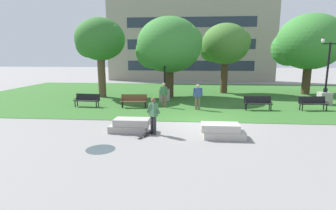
% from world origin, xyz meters
% --- Properties ---
extents(ground_plane, '(140.00, 140.00, 0.00)m').
position_xyz_m(ground_plane, '(0.00, 0.00, 0.00)').
color(ground_plane, gray).
extents(grass_lawn, '(40.00, 20.00, 0.02)m').
position_xyz_m(grass_lawn, '(0.00, 10.00, 0.01)').
color(grass_lawn, '#336628').
rests_on(grass_lawn, ground).
extents(concrete_block_center, '(1.90, 0.90, 0.64)m').
position_xyz_m(concrete_block_center, '(-3.47, -2.08, 0.31)').
color(concrete_block_center, '#9E9991').
rests_on(concrete_block_center, ground).
extents(concrete_block_left, '(1.92, 0.90, 0.64)m').
position_xyz_m(concrete_block_left, '(0.79, -2.67, 0.31)').
color(concrete_block_left, '#B2ADA3').
rests_on(concrete_block_left, ground).
extents(person_skateboarder, '(0.72, 0.45, 1.71)m').
position_xyz_m(person_skateboarder, '(-2.31, -2.38, 0.97)').
color(person_skateboarder, '#28282D').
rests_on(person_skateboarder, ground).
extents(skateboard, '(0.71, 0.97, 0.14)m').
position_xyz_m(skateboard, '(-2.66, -2.74, 0.09)').
color(skateboard, black).
rests_on(skateboard, ground).
extents(puddle, '(1.14, 1.14, 0.01)m').
position_xyz_m(puddle, '(-4.08, -4.56, 0.00)').
color(puddle, '#47515B').
rests_on(puddle, ground).
extents(park_bench_near_left, '(1.84, 0.69, 0.90)m').
position_xyz_m(park_bench_near_left, '(-7.92, 3.79, 0.54)').
color(park_bench_near_left, black).
rests_on(park_bench_near_left, grass_lawn).
extents(park_bench_near_right, '(1.82, 0.61, 0.90)m').
position_xyz_m(park_bench_near_right, '(3.87, 3.65, 0.54)').
color(park_bench_near_right, black).
rests_on(park_bench_near_right, grass_lawn).
extents(park_bench_far_left, '(1.84, 0.70, 0.90)m').
position_xyz_m(park_bench_far_left, '(-4.54, 3.77, 0.54)').
color(park_bench_far_left, brown).
rests_on(park_bench_far_left, grass_lawn).
extents(park_bench_far_right, '(1.84, 0.71, 0.90)m').
position_xyz_m(park_bench_far_right, '(7.47, 3.85, 0.54)').
color(park_bench_far_right, black).
rests_on(park_bench_far_right, grass_lawn).
extents(lamp_post_center, '(1.32, 0.80, 4.90)m').
position_xyz_m(lamp_post_center, '(-2.70, 6.96, 1.02)').
color(lamp_post_center, gray).
rests_on(lamp_post_center, grass_lawn).
extents(lamp_post_right, '(1.32, 0.80, 4.91)m').
position_xyz_m(lamp_post_right, '(9.33, 6.16, 1.02)').
color(lamp_post_right, gray).
rests_on(lamp_post_right, grass_lawn).
extents(tree_near_left, '(4.70, 4.48, 6.58)m').
position_xyz_m(tree_near_left, '(2.57, 11.74, 4.61)').
color(tree_near_left, '#42301E').
rests_on(tree_near_left, grass_lawn).
extents(tree_far_left, '(6.20, 5.91, 7.33)m').
position_xyz_m(tree_far_left, '(10.15, 11.61, 4.77)').
color(tree_far_left, '#42301E').
rests_on(tree_far_left, grass_lawn).
extents(tree_far_right, '(5.78, 5.51, 6.82)m').
position_xyz_m(tree_far_right, '(-2.52, 8.76, 4.42)').
color(tree_far_right, '#42301E').
rests_on(tree_far_right, grass_lawn).
extents(tree_near_right, '(4.40, 4.19, 6.73)m').
position_xyz_m(tree_near_right, '(-8.36, 8.27, 4.88)').
color(tree_near_right, brown).
rests_on(tree_near_right, grass_lawn).
extents(person_bystander_near_lawn, '(0.66, 0.25, 1.71)m').
position_xyz_m(person_bystander_near_lawn, '(-0.13, 3.39, 0.98)').
color(person_bystander_near_lawn, brown).
rests_on(person_bystander_near_lawn, grass_lawn).
extents(person_bystander_far_lawn, '(0.70, 0.51, 1.71)m').
position_xyz_m(person_bystander_far_lawn, '(-2.47, 4.03, 0.98)').
color(person_bystander_far_lawn, brown).
rests_on(person_bystander_far_lawn, grass_lawn).
extents(building_facade_distant, '(24.03, 1.03, 11.68)m').
position_xyz_m(building_facade_distant, '(-0.70, 24.50, 5.84)').
color(building_facade_distant, gray).
rests_on(building_facade_distant, ground).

